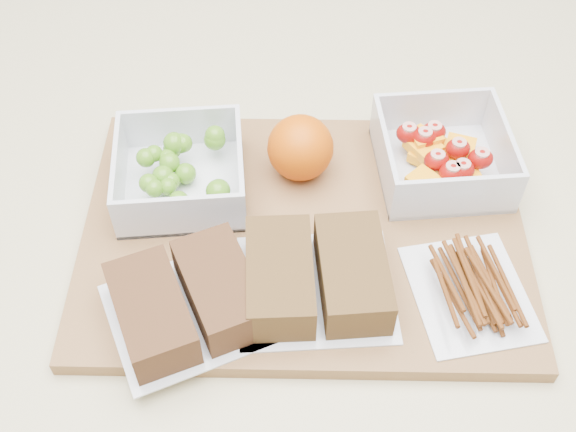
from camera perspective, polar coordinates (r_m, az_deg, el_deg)
name	(u,v)px	position (r m, az deg, el deg)	size (l,w,h in m)	color
counter	(287,429)	(1.09, -0.08, -16.46)	(1.20, 0.90, 0.90)	beige
cutting_board	(304,233)	(0.69, 1.25, -1.32)	(0.42, 0.30, 0.02)	olive
grape_container	(182,172)	(0.71, -8.35, 3.47)	(0.12, 0.12, 0.05)	silver
fruit_container	(442,157)	(0.74, 12.05, 4.61)	(0.12, 0.12, 0.05)	silver
orange	(300,148)	(0.71, 0.99, 5.42)	(0.07, 0.07, 0.07)	#D75405
sandwich_bag_left	(187,301)	(0.62, -8.02, -6.68)	(0.16, 0.15, 0.04)	silver
sandwich_bag_center	(316,276)	(0.63, 2.24, -4.76)	(0.14, 0.12, 0.04)	silver
pretzel_bag	(472,286)	(0.65, 14.32, -5.35)	(0.11, 0.13, 0.03)	silver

